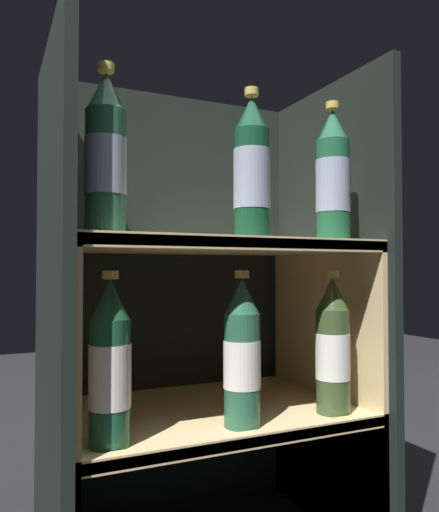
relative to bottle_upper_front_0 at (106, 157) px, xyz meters
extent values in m
cube|color=black|center=(0.24, 0.35, -0.26)|extent=(0.64, 0.02, 1.01)
cube|color=black|center=(-0.07, 0.14, -0.26)|extent=(0.02, 0.44, 1.01)
cube|color=black|center=(0.55, 0.14, -0.26)|extent=(0.02, 0.44, 1.01)
cube|color=#DBBC84|center=(0.24, 0.14, -0.48)|extent=(0.60, 0.40, 0.02)
cube|color=#DBBC84|center=(0.24, -0.05, -0.48)|extent=(0.60, 0.02, 0.03)
cube|color=#DBBC84|center=(0.53, 0.14, -0.63)|extent=(0.01, 0.40, 0.28)
cube|color=#DBBC84|center=(0.24, 0.14, -0.14)|extent=(0.60, 0.40, 0.02)
cube|color=#DBBC84|center=(0.24, -0.05, -0.14)|extent=(0.60, 0.02, 0.03)
cube|color=#DBBC84|center=(-0.05, 0.14, -0.46)|extent=(0.01, 0.40, 0.62)
cube|color=#DBBC84|center=(0.53, 0.14, -0.46)|extent=(0.01, 0.40, 0.62)
cylinder|color=#285B42|center=(0.00, 0.00, -0.03)|extent=(0.07, 0.07, 0.20)
cylinder|color=#8C99B2|center=(0.00, 0.00, -0.02)|extent=(0.07, 0.07, 0.09)
cone|color=#285B42|center=(0.00, 0.00, 0.11)|extent=(0.06, 0.06, 0.06)
cylinder|color=gold|center=(0.00, 0.00, 0.15)|extent=(0.03, 0.03, 0.01)
cylinder|color=#144228|center=(0.27, 0.00, -0.03)|extent=(0.07, 0.07, 0.20)
cylinder|color=#8C99B2|center=(0.27, 0.00, -0.02)|extent=(0.07, 0.07, 0.11)
cone|color=#144228|center=(0.27, 0.00, 0.11)|extent=(0.06, 0.06, 0.06)
cylinder|color=gold|center=(0.27, 0.00, 0.15)|extent=(0.03, 0.03, 0.01)
cylinder|color=#1E5638|center=(0.46, 0.00, -0.03)|extent=(0.07, 0.07, 0.20)
cylinder|color=#8C99B2|center=(0.46, 0.00, -0.02)|extent=(0.07, 0.07, 0.11)
cone|color=#1E5638|center=(0.46, 0.00, 0.11)|extent=(0.06, 0.06, 0.06)
cylinder|color=gold|center=(0.46, 0.00, 0.15)|extent=(0.03, 0.03, 0.01)
cylinder|color=#194C2D|center=(0.01, 0.00, -0.36)|extent=(0.07, 0.07, 0.20)
cylinder|color=white|center=(0.01, 0.00, -0.35)|extent=(0.07, 0.07, 0.10)
cone|color=#194C2D|center=(0.01, 0.00, -0.23)|extent=(0.06, 0.06, 0.06)
cylinder|color=gold|center=(0.01, 0.00, -0.19)|extent=(0.03, 0.03, 0.01)
cylinder|color=#285B42|center=(0.25, 0.00, -0.36)|extent=(0.07, 0.07, 0.20)
cylinder|color=white|center=(0.25, 0.00, -0.35)|extent=(0.07, 0.07, 0.09)
cone|color=#285B42|center=(0.25, 0.00, -0.23)|extent=(0.06, 0.06, 0.06)
cylinder|color=gold|center=(0.25, 0.00, -0.19)|extent=(0.03, 0.03, 0.01)
cylinder|color=#384C28|center=(0.45, 0.00, -0.36)|extent=(0.07, 0.07, 0.20)
cylinder|color=white|center=(0.45, 0.00, -0.35)|extent=(0.07, 0.07, 0.09)
cone|color=#384C28|center=(0.45, 0.00, -0.23)|extent=(0.06, 0.06, 0.06)
cylinder|color=gold|center=(0.45, 0.00, -0.19)|extent=(0.03, 0.03, 0.01)
camera|label=1|loc=(-0.17, -0.81, -0.18)|focal=35.00mm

